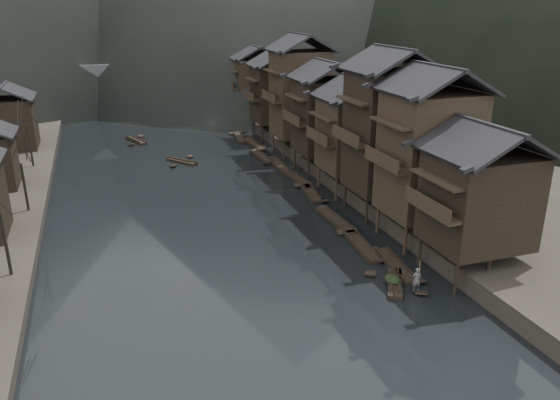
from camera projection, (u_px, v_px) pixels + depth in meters
name	position (u px, v px, depth m)	size (l,w,h in m)	color
water	(231.00, 261.00, 44.72)	(300.00, 300.00, 0.00)	black
right_bank	(378.00, 124.00, 90.54)	(40.00, 200.00, 1.80)	#2D2823
stilt_houses	(333.00, 102.00, 63.75)	(9.00, 67.60, 16.39)	black
bare_trees	(2.00, 174.00, 44.70)	(3.99, 45.93, 7.98)	black
moored_sampans	(270.00, 159.00, 72.75)	(3.37, 73.14, 0.47)	black
midriver_boats	(156.00, 149.00, 77.66)	(8.13, 18.89, 0.45)	black
stone_bridge	(142.00, 82.00, 107.02)	(40.00, 6.00, 9.00)	#4C4C4F
hero_sampan	(395.00, 283.00, 40.87)	(3.13, 4.72, 0.43)	black
cargo_heap	(393.00, 275.00, 40.83)	(1.09, 1.42, 0.65)	black
boatman	(417.00, 277.00, 39.38)	(0.68, 0.45, 1.86)	#5A595C
bamboo_pole	(423.00, 243.00, 38.53)	(0.06, 0.06, 3.90)	#8C7A51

